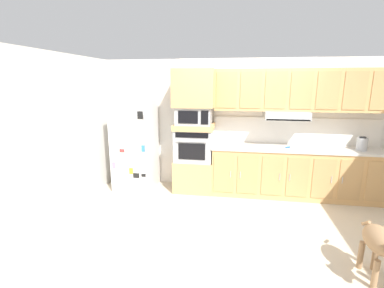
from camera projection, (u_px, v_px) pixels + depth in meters
The scene contains 16 objects.
ground_plane at pixel (241, 209), 4.56m from camera, with size 9.60×9.60×0.00m, color beige.
back_kitchen_wall at pixel (243, 125), 5.35m from camera, with size 6.20×0.12×2.50m, color silver.
side_panel_left at pixel (80, 131), 4.73m from camera, with size 0.12×7.10×2.50m, color silver.
refrigerator at pixel (135, 144), 5.35m from camera, with size 0.76×0.73×1.76m.
oven_base_cabinet at pixel (194, 175), 5.36m from camera, with size 0.74×0.62×0.60m, color tan.
built_in_oven at pixel (194, 145), 5.23m from camera, with size 0.70×0.62×0.60m.
appliance_mid_shelf at pixel (194, 127), 5.15m from camera, with size 0.74×0.62×0.10m, color tan.
microwave at pixel (194, 115), 5.10m from camera, with size 0.64×0.54×0.32m.
appliance_upper_cabinet at pixel (194, 88), 4.99m from camera, with size 0.74×0.62×0.68m, color tan.
lower_cabinet_run at pixel (294, 173), 5.03m from camera, with size 2.97×0.63×0.88m.
countertop_slab at pixel (296, 148), 4.94m from camera, with size 3.01×0.64×0.04m, color beige.
backsplash_panel at pixel (294, 131), 5.15m from camera, with size 3.01×0.02×0.50m, color silver.
upper_cabinet_with_hood at pixel (299, 92), 4.83m from camera, with size 2.97×0.48×0.88m.
screwdriver at pixel (288, 147), 4.88m from camera, with size 0.17×0.17×0.03m.
electric_kettle at pixel (362, 144), 4.69m from camera, with size 0.17×0.17×0.24m.
dog at pixel (383, 245), 2.79m from camera, with size 0.28×0.88×0.67m.
Camera 1 is at (-0.13, -4.28, 2.08)m, focal length 25.67 mm.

